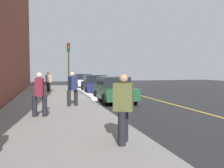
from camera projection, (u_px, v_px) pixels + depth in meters
ground_plane at (105, 100)px, 15.31m from camera, size 56.00×56.00×0.00m
sidewalk at (52, 100)px, 14.46m from camera, size 28.00×4.60×0.15m
lane_stripe_centre at (151, 98)px, 16.14m from camera, size 28.00×0.14×0.01m
snow_bank_curb at (85, 93)px, 18.90m from camera, size 8.68×0.56×0.22m
parked_car_white at (83, 81)px, 26.63m from camera, size 4.76×1.98×1.51m
parked_car_navy at (95, 84)px, 19.81m from camera, size 4.26×1.95×1.51m
parked_car_green at (113, 89)px, 14.38m from camera, size 4.38×1.98×1.51m
pedestrian_navy_coat at (72, 88)px, 11.66m from camera, size 0.52×0.53×1.67m
pedestrian_olive_coat at (123, 106)px, 5.65m from camera, size 0.50×0.53×1.66m
pedestrian_tan_coat at (49, 81)px, 19.76m from camera, size 0.52×0.50×1.62m
pedestrian_burgundy_coat at (39, 93)px, 8.96m from camera, size 0.47×0.55×1.67m
traffic_light_pole at (69, 58)px, 21.48m from camera, size 0.35×0.26×4.19m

